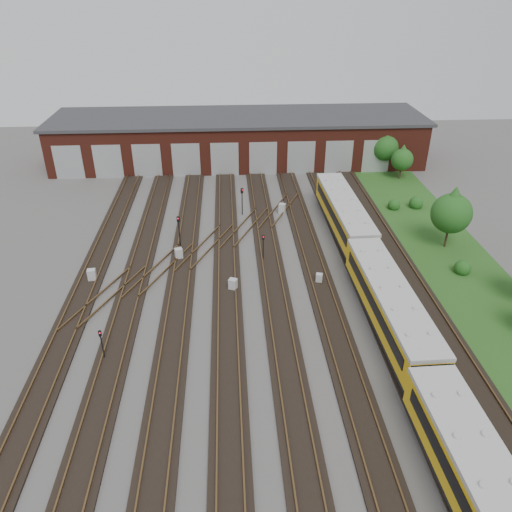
{
  "coord_description": "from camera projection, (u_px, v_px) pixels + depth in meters",
  "views": [
    {
      "loc": [
        -1.65,
        -28.72,
        23.41
      ],
      "look_at": [
        0.58,
        8.74,
        2.0
      ],
      "focal_mm": 35.0,
      "sensor_mm": 36.0,
      "label": 1
    }
  ],
  "objects": [
    {
      "name": "relay_cabinet_4",
      "position": [
        319.0,
        278.0,
        42.93
      ],
      "size": [
        0.65,
        0.59,
        0.91
      ],
      "primitive_type": "cube",
      "rotation": [
        0.0,
        0.0,
        -0.28
      ],
      "color": "#B2B6B8",
      "rests_on": "ground"
    },
    {
      "name": "relay_cabinet_0",
      "position": [
        92.0,
        275.0,
        43.14
      ],
      "size": [
        0.74,
        0.64,
        1.14
      ],
      "primitive_type": "cube",
      "rotation": [
        0.0,
        0.0,
        0.11
      ],
      "color": "#B2B6B8",
      "rests_on": "ground"
    },
    {
      "name": "signal_mast_2",
      "position": [
        242.0,
        198.0,
        54.32
      ],
      "size": [
        0.31,
        0.3,
        3.1
      ],
      "rotation": [
        0.0,
        0.0,
        0.41
      ],
      "color": "black",
      "rests_on": "ground"
    },
    {
      "name": "tree_1",
      "position": [
        402.0,
        157.0,
        63.33
      ],
      "size": [
        2.78,
        2.78,
        4.61
      ],
      "color": "#382519",
      "rests_on": "ground"
    },
    {
      "name": "ground",
      "position": [
        255.0,
        339.0,
        36.59
      ],
      "size": [
        120.0,
        120.0,
        0.0
      ],
      "primitive_type": "plane",
      "color": "#454240",
      "rests_on": "ground"
    },
    {
      "name": "tree_0",
      "position": [
        386.0,
        144.0,
        65.61
      ],
      "size": [
        3.44,
        3.44,
        5.7
      ],
      "color": "#382519",
      "rests_on": "ground"
    },
    {
      "name": "signal_mast_3",
      "position": [
        263.0,
        244.0,
        45.71
      ],
      "size": [
        0.22,
        0.21,
        2.62
      ],
      "rotation": [
        0.0,
        0.0,
        0.01
      ],
      "color": "black",
      "rests_on": "ground"
    },
    {
      "name": "bush_1",
      "position": [
        394.0,
        204.0,
        56.25
      ],
      "size": [
        1.35,
        1.35,
        1.35
      ],
      "primitive_type": "sphere",
      "color": "#174213",
      "rests_on": "ground"
    },
    {
      "name": "relay_cabinet_3",
      "position": [
        282.0,
        209.0,
        55.33
      ],
      "size": [
        0.84,
        0.78,
        1.14
      ],
      "primitive_type": "cube",
      "rotation": [
        0.0,
        0.0,
        -0.38
      ],
      "color": "#B2B6B8",
      "rests_on": "ground"
    },
    {
      "name": "signal_mast_1",
      "position": [
        179.0,
        228.0,
        47.7
      ],
      "size": [
        0.28,
        0.26,
        3.3
      ],
      "rotation": [
        0.0,
        0.0,
        -0.09
      ],
      "color": "black",
      "rests_on": "ground"
    },
    {
      "name": "relay_cabinet_2",
      "position": [
        233.0,
        285.0,
        41.92
      ],
      "size": [
        0.81,
        0.75,
        1.08
      ],
      "primitive_type": "cube",
      "rotation": [
        0.0,
        0.0,
        -0.4
      ],
      "color": "#B2B6B8",
      "rests_on": "ground"
    },
    {
      "name": "bush_2",
      "position": [
        416.0,
        201.0,
        56.54
      ],
      "size": [
        1.57,
        1.57,
        1.57
      ],
      "primitive_type": "sphere",
      "color": "#174213",
      "rests_on": "ground"
    },
    {
      "name": "signal_mast_0",
      "position": [
        101.0,
        341.0,
        33.88
      ],
      "size": [
        0.24,
        0.23,
        2.47
      ],
      "rotation": [
        0.0,
        0.0,
        0.29
      ],
      "color": "black",
      "rests_on": "ground"
    },
    {
      "name": "maintenance_shed",
      "position": [
        239.0,
        138.0,
        69.65
      ],
      "size": [
        51.0,
        12.5,
        6.35
      ],
      "color": "#592016",
      "rests_on": "ground"
    },
    {
      "name": "tree_2",
      "position": [
        452.0,
        209.0,
        46.8
      ],
      "size": [
        3.81,
        3.81,
        6.32
      ],
      "color": "#382519",
      "rests_on": "ground"
    },
    {
      "name": "relay_cabinet_1",
      "position": [
        179.0,
        254.0,
        46.43
      ],
      "size": [
        0.82,
        0.74,
        1.13
      ],
      "primitive_type": "cube",
      "rotation": [
        0.0,
        0.0,
        0.31
      ],
      "color": "#B2B6B8",
      "rests_on": "ground"
    },
    {
      "name": "bush_0",
      "position": [
        463.0,
        266.0,
        44.2
      ],
      "size": [
        1.45,
        1.45,
        1.45
      ],
      "primitive_type": "sphere",
      "color": "#174213",
      "rests_on": "ground"
    },
    {
      "name": "metro_train",
      "position": [
        389.0,
        305.0,
        36.85
      ],
      "size": [
        3.11,
        47.55,
        3.2
      ],
      "rotation": [
        0.0,
        0.0,
        0.02
      ],
      "color": "black",
      "rests_on": "ground"
    },
    {
      "name": "grass_verge",
      "position": [
        453.0,
        262.0,
        46.22
      ],
      "size": [
        8.0,
        55.0,
        0.05
      ],
      "primitive_type": "cube",
      "color": "#1F4C19",
      "rests_on": "ground"
    },
    {
      "name": "track_network",
      "position": [
        253.0,
        333.0,
        37.03
      ],
      "size": [
        30.4,
        70.0,
        0.33
      ],
      "color": "black",
      "rests_on": "ground"
    }
  ]
}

